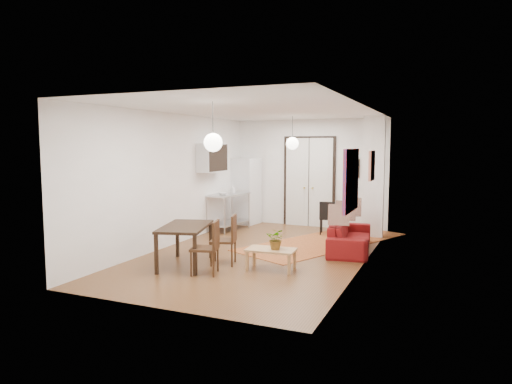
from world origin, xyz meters
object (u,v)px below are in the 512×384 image
at_px(kitchen_counter, 228,206).
at_px(fridge, 246,191).
at_px(sofa, 350,236).
at_px(dining_table, 185,230).
at_px(dining_chair_near, 225,235).
at_px(dining_chair_far, 207,242).
at_px(coffee_table, 271,252).
at_px(black_side_chair, 329,215).

distance_m(kitchen_counter, fridge, 1.15).
height_order(sofa, dining_table, dining_table).
bearing_deg(sofa, dining_table, 125.64).
height_order(kitchen_counter, fridge, fridge).
bearing_deg(dining_chair_near, dining_table, -69.90).
height_order(sofa, dining_chair_far, dining_chair_far).
relative_size(coffee_table, dining_chair_far, 0.96).
bearing_deg(kitchen_counter, dining_table, -68.96).
height_order(coffee_table, dining_chair_far, dining_chair_far).
xyz_separation_m(sofa, dining_table, (-2.53, -2.42, 0.36)).
bearing_deg(fridge, dining_chair_near, -62.71).
xyz_separation_m(coffee_table, kitchen_counter, (-2.41, 3.15, 0.29)).
xyz_separation_m(fridge, dining_chair_far, (1.45, -4.85, -0.39)).
relative_size(dining_table, dining_chair_near, 1.63).
bearing_deg(coffee_table, dining_table, -168.14).
xyz_separation_m(dining_table, dining_chair_near, (0.60, 0.44, -0.13)).
bearing_deg(dining_chair_far, black_side_chair, 149.43).
distance_m(sofa, fridge, 4.07).
bearing_deg(dining_chair_near, coffee_table, 66.89).
distance_m(coffee_table, black_side_chair, 3.66).
relative_size(fridge, black_side_chair, 2.20).
xyz_separation_m(kitchen_counter, dining_chair_near, (1.45, -3.04, -0.09)).
height_order(sofa, black_side_chair, black_side_chair).
height_order(dining_chair_near, dining_chair_far, same).
height_order(dining_table, dining_chair_near, dining_chair_near).
relative_size(sofa, dining_table, 1.36).
relative_size(kitchen_counter, dining_chair_near, 1.42).
distance_m(fridge, dining_table, 4.68).
bearing_deg(kitchen_counter, black_side_chair, 18.51).
bearing_deg(fridge, dining_table, -71.48).
relative_size(dining_table, dining_chair_far, 1.63).
distance_m(dining_table, dining_chair_far, 0.67).
bearing_deg(sofa, fridge, 49.27).
height_order(kitchen_counter, black_side_chair, kitchen_counter).
bearing_deg(coffee_table, kitchen_counter, 127.43).
bearing_deg(fridge, dining_chair_far, -65.33).
xyz_separation_m(sofa, black_side_chair, (-0.85, 1.57, 0.18)).
xyz_separation_m(dining_chair_far, black_side_chair, (1.08, 4.24, -0.05)).
height_order(sofa, dining_chair_near, dining_chair_near).
distance_m(kitchen_counter, dining_table, 3.58).
bearing_deg(coffee_table, black_side_chair, 88.13).
bearing_deg(dining_table, black_side_chair, 67.14).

